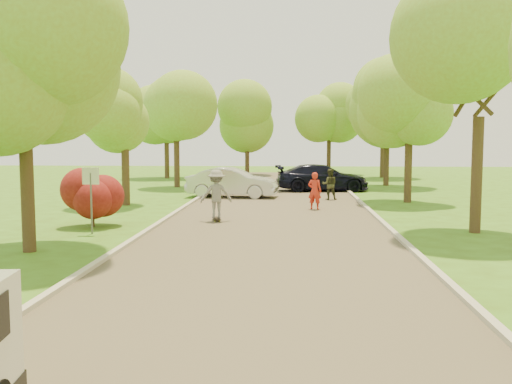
% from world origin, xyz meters
% --- Properties ---
extents(ground, '(100.00, 100.00, 0.00)m').
position_xyz_m(ground, '(0.00, 0.00, 0.00)').
color(ground, '#3D6117').
rests_on(ground, ground).
extents(road, '(8.00, 60.00, 0.01)m').
position_xyz_m(road, '(0.00, 8.00, 0.01)').
color(road, '#4C4438').
rests_on(road, ground).
extents(curb_left, '(0.18, 60.00, 0.12)m').
position_xyz_m(curb_left, '(-4.05, 8.00, 0.06)').
color(curb_left, '#B2AD9E').
rests_on(curb_left, ground).
extents(curb_right, '(0.18, 60.00, 0.12)m').
position_xyz_m(curb_right, '(4.05, 8.00, 0.06)').
color(curb_right, '#B2AD9E').
rests_on(curb_right, ground).
extents(street_sign, '(0.55, 0.06, 2.17)m').
position_xyz_m(street_sign, '(-5.80, 4.00, 1.56)').
color(street_sign, '#59595E').
rests_on(street_sign, ground).
extents(red_shrub, '(1.70, 1.70, 1.95)m').
position_xyz_m(red_shrub, '(-6.30, 5.50, 1.10)').
color(red_shrub, '#382619').
rests_on(red_shrub, ground).
extents(tree_l_mida, '(4.71, 4.60, 7.39)m').
position_xyz_m(tree_l_mida, '(-6.30, 1.00, 5.17)').
color(tree_l_mida, '#382619').
rests_on(tree_l_mida, ground).
extents(tree_l_midb, '(4.30, 4.20, 6.62)m').
position_xyz_m(tree_l_midb, '(-6.81, 12.00, 4.59)').
color(tree_l_midb, '#382619').
rests_on(tree_l_midb, ground).
extents(tree_l_far, '(4.92, 4.80, 7.79)m').
position_xyz_m(tree_l_far, '(-6.39, 22.00, 5.47)').
color(tree_l_far, '#382619').
rests_on(tree_l_far, ground).
extents(tree_r_mida, '(5.13, 5.00, 7.95)m').
position_xyz_m(tree_r_mida, '(7.02, 5.00, 5.54)').
color(tree_r_mida, '#382619').
rests_on(tree_r_mida, ground).
extents(tree_r_midb, '(4.51, 4.40, 7.01)m').
position_xyz_m(tree_r_midb, '(6.60, 14.00, 4.88)').
color(tree_r_midb, '#382619').
rests_on(tree_r_midb, ground).
extents(tree_r_far, '(5.33, 5.20, 8.34)m').
position_xyz_m(tree_r_far, '(7.23, 24.00, 5.83)').
color(tree_r_far, '#382619').
rests_on(tree_r_far, ground).
extents(tree_bg_a, '(5.12, 5.00, 7.72)m').
position_xyz_m(tree_bg_a, '(-8.78, 30.00, 5.31)').
color(tree_bg_a, '#382619').
rests_on(tree_bg_a, ground).
extents(tree_bg_b, '(5.12, 5.00, 7.95)m').
position_xyz_m(tree_bg_b, '(8.22, 32.00, 5.54)').
color(tree_bg_b, '#382619').
rests_on(tree_bg_b, ground).
extents(tree_bg_c, '(4.92, 4.80, 7.33)m').
position_xyz_m(tree_bg_c, '(-2.79, 34.00, 5.02)').
color(tree_bg_c, '#382619').
rests_on(tree_bg_c, ground).
extents(tree_bg_d, '(5.12, 5.00, 7.72)m').
position_xyz_m(tree_bg_d, '(4.22, 36.00, 5.31)').
color(tree_bg_d, '#382619').
rests_on(tree_bg_d, ground).
extents(silver_sedan, '(4.94, 2.19, 1.57)m').
position_xyz_m(silver_sedan, '(-2.41, 15.81, 0.79)').
color(silver_sedan, silver).
rests_on(silver_sedan, ground).
extents(dark_sedan, '(5.67, 2.80, 1.58)m').
position_xyz_m(dark_sedan, '(2.54, 19.75, 0.79)').
color(dark_sedan, black).
rests_on(dark_sedan, ground).
extents(longboard, '(0.45, 0.97, 0.11)m').
position_xyz_m(longboard, '(-2.10, 7.10, 0.10)').
color(longboard, black).
rests_on(longboard, ground).
extents(skateboarder, '(1.30, 0.91, 1.82)m').
position_xyz_m(skateboarder, '(-2.10, 7.10, 1.03)').
color(skateboarder, slate).
rests_on(skateboarder, longboard).
extents(person_striped, '(0.70, 0.57, 1.65)m').
position_xyz_m(person_striped, '(1.74, 10.82, 0.83)').
color(person_striped, red).
rests_on(person_striped, ground).
extents(person_olive, '(0.77, 0.60, 1.58)m').
position_xyz_m(person_olive, '(2.66, 14.88, 0.79)').
color(person_olive, '#2E301D').
rests_on(person_olive, ground).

